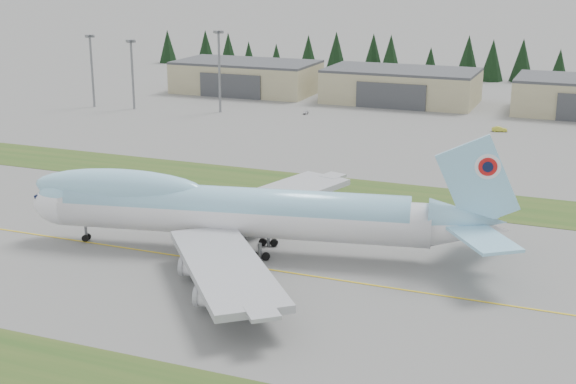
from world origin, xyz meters
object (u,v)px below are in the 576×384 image
at_px(service_vehicle_a, 306,114).
at_px(service_vehicle_b, 499,132).
at_px(hangar_left, 246,77).
at_px(hangar_center, 401,86).
at_px(boeing_747_freighter, 236,210).

relative_size(service_vehicle_a, service_vehicle_b, 0.75).
bearing_deg(service_vehicle_a, hangar_left, 130.21).
distance_m(hangar_center, service_vehicle_a, 37.66).
height_order(boeing_747_freighter, hangar_center, boeing_747_freighter).
xyz_separation_m(hangar_left, service_vehicle_b, (91.04, -34.96, -5.39)).
bearing_deg(hangar_left, service_vehicle_a, -42.27).
height_order(hangar_center, service_vehicle_a, hangar_center).
bearing_deg(boeing_747_freighter, hangar_center, 82.68).
relative_size(hangar_left, service_vehicle_a, 15.50).
height_order(boeing_747_freighter, service_vehicle_a, boeing_747_freighter).
xyz_separation_m(boeing_747_freighter, service_vehicle_a, (-30.77, 113.97, -6.81)).
bearing_deg(hangar_left, hangar_center, 0.00).
xyz_separation_m(hangar_left, hangar_center, (55.00, 0.00, 0.00)).
relative_size(boeing_747_freighter, service_vehicle_a, 25.44).
relative_size(hangar_center, service_vehicle_a, 15.50).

